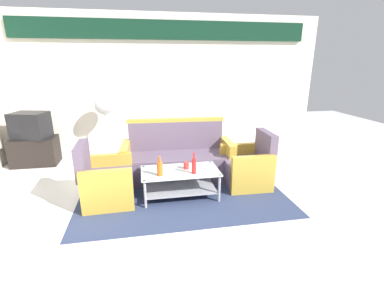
% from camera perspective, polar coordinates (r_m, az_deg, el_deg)
% --- Properties ---
extents(ground_plane, '(14.00, 14.00, 0.00)m').
position_cam_1_polar(ground_plane, '(3.60, 0.75, -13.47)').
color(ground_plane, white).
extents(wall_back, '(6.52, 0.19, 2.80)m').
position_cam_1_polar(wall_back, '(6.10, -4.96, 14.28)').
color(wall_back, silver).
rests_on(wall_back, ground).
extents(rug, '(2.97, 2.02, 0.01)m').
position_cam_1_polar(rug, '(4.28, -2.04, -7.92)').
color(rug, '#2D3856').
rests_on(rug, ground).
extents(couch, '(1.83, 0.82, 0.96)m').
position_cam_1_polar(couch, '(4.72, -2.91, -1.27)').
color(couch, '#5B4C60').
rests_on(couch, rug).
extents(armchair_left, '(0.72, 0.78, 0.85)m').
position_cam_1_polar(armchair_left, '(4.10, -17.03, -5.63)').
color(armchair_left, '#5B4C60').
rests_on(armchair_left, rug).
extents(armchair_right, '(0.72, 0.78, 0.85)m').
position_cam_1_polar(armchair_right, '(4.54, 11.22, -2.80)').
color(armchair_right, '#5B4C60').
rests_on(armchair_right, rug).
extents(coffee_table, '(1.10, 0.60, 0.40)m').
position_cam_1_polar(coffee_table, '(4.06, -2.40, -5.29)').
color(coffee_table, silver).
rests_on(coffee_table, rug).
extents(bottle_orange, '(0.08, 0.08, 0.28)m').
position_cam_1_polar(bottle_orange, '(3.82, -6.55, -2.99)').
color(bottle_orange, '#D85919').
rests_on(bottle_orange, coffee_table).
extents(bottle_red, '(0.06, 0.06, 0.30)m').
position_cam_1_polar(bottle_red, '(3.86, 0.39, -2.46)').
color(bottle_red, red).
rests_on(bottle_red, coffee_table).
extents(cup, '(0.08, 0.08, 0.10)m').
position_cam_1_polar(cup, '(4.05, -1.16, -2.43)').
color(cup, red).
rests_on(cup, coffee_table).
extents(tv_stand, '(0.80, 0.50, 0.52)m').
position_cam_1_polar(tv_stand, '(6.12, -29.23, 0.42)').
color(tv_stand, black).
rests_on(tv_stand, ground).
extents(television, '(0.70, 0.58, 0.48)m').
position_cam_1_polar(television, '(6.01, -29.95, 4.97)').
color(television, black).
rests_on(television, tv_stand).
extents(pedestal_fan, '(0.36, 0.36, 1.27)m').
position_cam_1_polar(pedestal_fan, '(5.71, -17.36, 8.58)').
color(pedestal_fan, '#2D2D33').
rests_on(pedestal_fan, ground).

